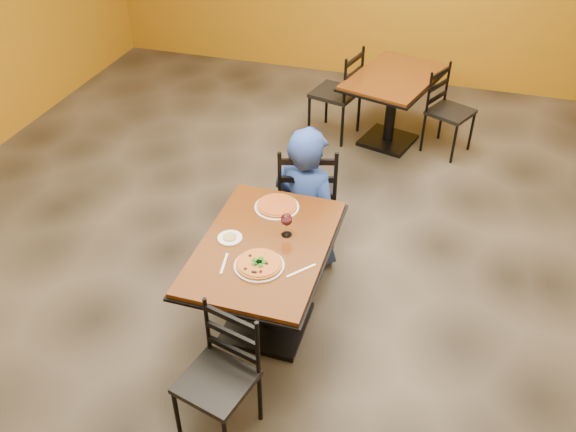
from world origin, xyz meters
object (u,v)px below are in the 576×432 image
(chair_main_near, at_px, (216,382))
(chair_second_right, at_px, (451,113))
(plate_far, at_px, (277,207))
(table_main, at_px, (265,267))
(pizza_far, at_px, (277,205))
(table_second, at_px, (393,94))
(side_plate, at_px, (230,238))
(chair_main_far, at_px, (306,194))
(diner, at_px, (307,196))
(pizza_main, at_px, (259,264))
(wine_glass, at_px, (287,224))
(chair_second_left, at_px, (335,93))
(plate_main, at_px, (259,266))

(chair_main_near, xyz_separation_m, chair_second_right, (0.99, 3.73, 0.01))
(chair_second_right, relative_size, plate_far, 2.78)
(table_main, xyz_separation_m, pizza_far, (-0.04, 0.40, 0.21))
(table_main, relative_size, table_second, 0.96)
(side_plate, bearing_deg, chair_main_far, 75.80)
(table_main, distance_m, pizza_far, 0.45)
(diner, relative_size, pizza_far, 4.17)
(diner, relative_size, pizza_main, 4.11)
(chair_main_near, distance_m, side_plate, 0.94)
(plate_far, bearing_deg, table_main, -83.75)
(table_second, relative_size, plate_far, 4.15)
(side_plate, distance_m, wine_glass, 0.38)
(chair_main_far, distance_m, diner, 0.16)
(chair_main_far, xyz_separation_m, chair_second_left, (-0.21, 1.90, -0.02))
(table_main, height_order, side_plate, side_plate)
(pizza_far, bearing_deg, chair_main_far, 83.87)
(chair_main_far, relative_size, side_plate, 6.25)
(chair_main_far, bearing_deg, side_plate, 59.54)
(plate_main, bearing_deg, chair_second_right, 72.88)
(diner, bearing_deg, chair_main_near, 106.97)
(plate_far, height_order, pizza_far, pizza_far)
(chair_main_far, bearing_deg, chair_main_near, 73.17)
(chair_second_right, distance_m, plate_main, 3.24)
(table_second, bearing_deg, side_plate, -102.24)
(chair_main_near, bearing_deg, chair_second_left, 107.06)
(plate_main, height_order, pizza_main, pizza_main)
(table_second, relative_size, plate_main, 4.15)
(pizza_far, bearing_deg, chair_second_left, 93.58)
(table_main, xyz_separation_m, chair_second_right, (0.99, 2.86, -0.13))
(wine_glass, bearing_deg, chair_second_left, 96.39)
(plate_main, height_order, side_plate, same)
(pizza_main, bearing_deg, pizza_far, 97.64)
(diner, distance_m, plate_main, 1.06)
(diner, relative_size, plate_main, 3.77)
(table_main, relative_size, plate_main, 3.97)
(wine_glass, bearing_deg, table_main, -130.00)
(side_plate, bearing_deg, chair_main_near, -74.92)
(table_second, relative_size, side_plate, 8.04)
(chair_second_left, bearing_deg, wine_glass, 20.51)
(chair_main_near, bearing_deg, chair_main_far, 103.47)
(chair_main_near, xyz_separation_m, chair_second_left, (-0.20, 3.73, 0.06))
(chair_main_far, xyz_separation_m, wine_glass, (0.09, -0.83, 0.34))
(plate_main, distance_m, side_plate, 0.34)
(table_main, relative_size, chair_second_right, 1.43)
(table_main, relative_size, side_plate, 7.69)
(pizza_main, distance_m, plate_far, 0.62)
(chair_main_near, xyz_separation_m, side_plate, (-0.23, 0.85, 0.33))
(pizza_far, bearing_deg, pizza_main, -82.36)
(pizza_far, bearing_deg, table_second, 79.93)
(chair_second_right, relative_size, diner, 0.74)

